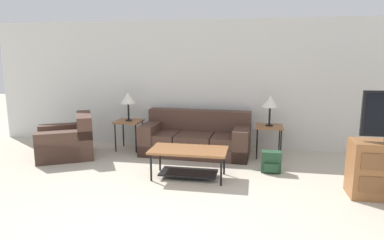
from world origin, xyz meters
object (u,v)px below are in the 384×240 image
Objects in this scene: table_lamp_left at (128,99)px; armchair at (68,142)px; coffee_table at (189,157)px; couch at (196,139)px; backpack at (271,162)px; side_table_left at (129,124)px; side_table_right at (269,129)px; table_lamp_right at (270,102)px.

armchair is at bearing -145.69° from table_lamp_left.
coffee_table is at bearing -16.20° from armchair.
table_lamp_left is (0.97, 0.67, 0.76)m from armchair.
table_lamp_left is at bearing 178.23° from couch.
backpack is (1.28, 0.49, -0.17)m from coffee_table.
side_table_left reaches higher than coffee_table.
armchair is 3.81m from side_table_right.
couch reaches higher than coffee_table.
coffee_table is at bearing -42.76° from table_lamp_left.
side_table_left and side_table_right have the same top height.
backpack is at bearing -17.78° from side_table_left.
armchair is 2.21× the size of side_table_left.
coffee_table is 1.89m from side_table_right.
armchair reaches higher than coffee_table.
side_table_right reaches higher than backpack.
couch is at bearing -1.77° from table_lamp_left.
couch is 3.49× the size of side_table_right.
couch reaches higher than backpack.
backpack is (2.78, -0.89, -0.36)m from side_table_left.
table_lamp_right reaches higher than couch.
couch is at bearing -178.22° from side_table_right.
side_table_right is 1.71× the size of backpack.
backpack is at bearing 20.94° from coffee_table.
couch is at bearing 148.69° from backpack.
side_table_right is (3.74, 0.67, 0.25)m from armchair.
couch is 5.96× the size of backpack.
armchair is 3.78× the size of backpack.
side_table_right is (1.38, 0.04, 0.24)m from couch.
couch is 1.57m from table_lamp_right.
table_lamp_left is 1.62× the size of backpack.
backpack is at bearing -89.00° from table_lamp_right.
backpack is (1.40, -0.85, -0.12)m from couch.
armchair reaches higher than backpack.
coffee_table is at bearing -132.53° from side_table_right.
armchair is 2.33× the size of table_lamp_left.
armchair is at bearing -165.22° from couch.
side_table_right is at bearing 1.78° from couch.
table_lamp_left is at bearing 90.00° from side_table_left.
side_table_left is at bearing 137.24° from coffee_table.
table_lamp_left is 3.05m from backpack.
table_lamp_right reaches higher than side_table_right.
couch is 2.44m from armchair.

